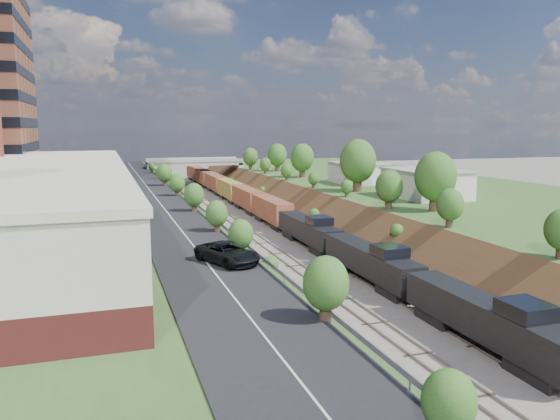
{
  "coord_description": "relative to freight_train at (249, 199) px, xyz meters",
  "views": [
    {
      "loc": [
        -23.08,
        -19.0,
        15.83
      ],
      "look_at": [
        -3.35,
        41.0,
        6.0
      ],
      "focal_mm": 35.0,
      "sensor_mm": 36.0,
      "label": 1
    }
  ],
  "objects": [
    {
      "name": "road",
      "position": [
        -18.1,
        -17.5,
        2.61
      ],
      "size": [
        8.0,
        180.0,
        0.1
      ],
      "primitive_type": "cube",
      "color": "black",
      "rests_on": "platform_left"
    },
    {
      "name": "platform_left",
      "position": [
        -35.6,
        -17.5,
        0.06
      ],
      "size": [
        44.0,
        180.0,
        5.0
      ],
      "primitive_type": "cube",
      "color": "#375723",
      "rests_on": "ground"
    },
    {
      "name": "embankment_right",
      "position": [
        8.4,
        -17.5,
        -2.44
      ],
      "size": [
        10.0,
        180.0,
        10.0
      ],
      "primitive_type": "cube",
      "rotation": [
        0.0,
        0.79,
        0.0
      ],
      "color": "brown",
      "rests_on": "ground"
    },
    {
      "name": "rail_left_track",
      "position": [
        -5.2,
        -17.5,
        -2.35
      ],
      "size": [
        1.58,
        180.0,
        0.18
      ],
      "primitive_type": "cube",
      "color": "gray",
      "rests_on": "ground"
    },
    {
      "name": "rail_right_track",
      "position": [
        0.0,
        -17.5,
        -2.35
      ],
      "size": [
        1.58,
        180.0,
        0.18
      ],
      "primitive_type": "cube",
      "color": "gray",
      "rests_on": "ground"
    },
    {
      "name": "embankment_left",
      "position": [
        -13.6,
        -17.5,
        -2.44
      ],
      "size": [
        10.0,
        180.0,
        10.0
      ],
      "primitive_type": "cube",
      "rotation": [
        0.0,
        0.79,
        0.0
      ],
      "color": "brown",
      "rests_on": "ground"
    },
    {
      "name": "guardrail",
      "position": [
        -14.0,
        -17.7,
        3.11
      ],
      "size": [
        0.1,
        171.0,
        0.7
      ],
      "color": "#99999E",
      "rests_on": "platform_left"
    },
    {
      "name": "tree_right_large",
      "position": [
        14.4,
        -37.5,
        6.95
      ],
      "size": [
        5.25,
        5.25,
        7.61
      ],
      "color": "#473323",
      "rests_on": "platform_right"
    },
    {
      "name": "overpass",
      "position": [
        -2.6,
        44.5,
        2.48
      ],
      "size": [
        24.5,
        8.3,
        7.4
      ],
      "color": "gray",
      "rests_on": "ground"
    },
    {
      "name": "white_building_near",
      "position": [
        20.9,
        -25.5,
        4.56
      ],
      "size": [
        9.0,
        12.0,
        4.0
      ],
      "primitive_type": "cube",
      "color": "silver",
      "rests_on": "platform_right"
    },
    {
      "name": "commercial_building",
      "position": [
        -30.6,
        -39.5,
        6.07
      ],
      "size": [
        14.3,
        62.3,
        7.0
      ],
      "color": "maroon",
      "rests_on": "platform_left"
    },
    {
      "name": "platform_right",
      "position": [
        30.4,
        -17.5,
        0.06
      ],
      "size": [
        44.0,
        180.0,
        5.0
      ],
      "primitive_type": "cube",
      "color": "#375723",
      "rests_on": "ground"
    },
    {
      "name": "suv",
      "position": [
        -16.57,
        -55.57,
        3.49
      ],
      "size": [
        4.95,
        6.58,
        1.66
      ],
      "primitive_type": "imported",
      "rotation": [
        0.0,
        0.0,
        0.42
      ],
      "color": "black",
      "rests_on": "road"
    },
    {
      "name": "tree_left_crest",
      "position": [
        -14.4,
        -57.5,
        4.6
      ],
      "size": [
        2.45,
        2.45,
        3.55
      ],
      "color": "#473323",
      "rests_on": "platform_left"
    },
    {
      "name": "freight_train",
      "position": [
        0.0,
        0.0,
        0.0
      ],
      "size": [
        2.77,
        141.92,
        4.55
      ],
      "color": "black",
      "rests_on": "ground"
    },
    {
      "name": "white_building_far",
      "position": [
        20.4,
        -3.5,
        4.36
      ],
      "size": [
        8.0,
        10.0,
        3.6
      ],
      "primitive_type": "cube",
      "color": "silver",
      "rests_on": "platform_right"
    }
  ]
}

